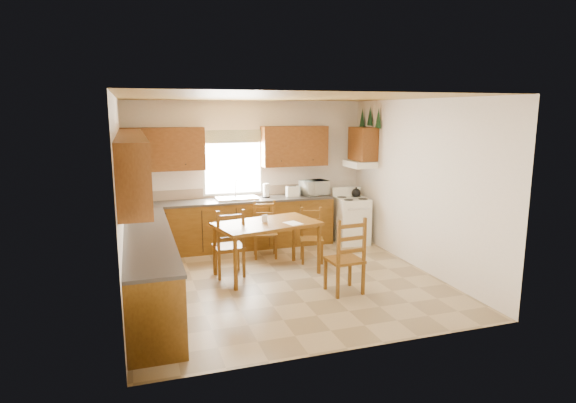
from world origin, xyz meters
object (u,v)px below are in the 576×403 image
object	(u,v)px
dining_table	(267,249)
chair_near_right	(345,255)
chair_near_left	(228,242)
microwave	(314,188)
stove	(352,221)
chair_far_left	(265,230)
chair_far_right	(312,236)

from	to	relation	value
dining_table	chair_near_right	world-z (taller)	chair_near_right
chair_near_left	chair_near_right	xyz separation A→B (m)	(1.40, -1.20, 0.02)
microwave	chair_near_right	bearing A→B (deg)	-115.79
stove	dining_table	size ratio (longest dim) A/B	0.55
microwave	chair_far_left	distance (m)	1.48
microwave	chair_near_left	size ratio (longest dim) A/B	0.44
microwave	chair_far_left	size ratio (longest dim) A/B	0.48
stove	chair_far_right	distance (m)	1.45
chair_near_left	dining_table	bearing A→B (deg)	163.92
chair_near_left	chair_far_left	size ratio (longest dim) A/B	1.09
dining_table	chair_near_left	distance (m)	0.61
microwave	chair_far_right	world-z (taller)	microwave
chair_far_left	chair_near_right	bearing A→B (deg)	-60.39
chair_near_right	chair_far_right	xyz separation A→B (m)	(0.06, 1.43, -0.09)
chair_far_left	chair_near_left	bearing A→B (deg)	-124.65
microwave	chair_far_left	bearing A→B (deg)	-163.01
chair_near_right	chair_far_right	distance (m)	1.44
microwave	chair_near_left	xyz separation A→B (m)	(-1.97, -1.44, -0.53)
dining_table	chair_far_left	world-z (taller)	chair_far_left
chair_near_right	chair_far_right	bearing A→B (deg)	-96.47
microwave	dining_table	xyz separation A→B (m)	(-1.39, -1.58, -0.65)
stove	microwave	size ratio (longest dim) A/B	1.84
microwave	chair_near_left	world-z (taller)	microwave
stove	dining_table	world-z (taller)	stove
stove	microwave	world-z (taller)	microwave
chair_far_left	microwave	bearing A→B (deg)	42.86
stove	chair_near_right	bearing A→B (deg)	-112.51
stove	dining_table	distance (m)	2.39
chair_near_left	chair_near_right	distance (m)	1.85
dining_table	chair_far_right	bearing A→B (deg)	10.50
stove	microwave	bearing A→B (deg)	158.33
chair_near_right	dining_table	bearing A→B (deg)	-56.28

